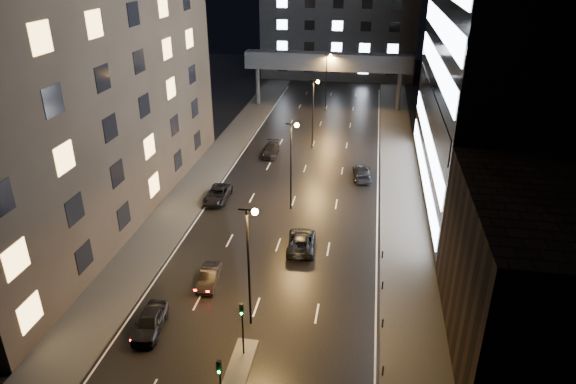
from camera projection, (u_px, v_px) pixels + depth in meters
name	position (u px, v px, depth m)	size (l,w,h in m)	color
ground	(305.00, 169.00, 68.86)	(160.00, 160.00, 0.00)	black
sidewalk_left	(204.00, 177.00, 66.20)	(5.00, 110.00, 0.15)	#383533
sidewalk_right	(401.00, 190.00, 62.53)	(5.00, 110.00, 0.15)	#383533
building_left	(54.00, 25.00, 49.36)	(15.00, 48.00, 40.00)	#2D2319
building_right_low	(531.00, 276.00, 35.69)	(10.00, 18.00, 12.00)	black
building_far	(340.00, 19.00, 115.29)	(34.00, 14.00, 25.00)	#333335
skybridge	(328.00, 62.00, 92.08)	(30.00, 3.00, 10.00)	#333335
median_island	(235.00, 380.00, 34.87)	(1.60, 8.00, 0.15)	#383533
traffic_signal_near	(242.00, 321.00, 35.81)	(0.28, 0.34, 4.40)	black
traffic_signal_far	(220.00, 380.00, 30.90)	(0.28, 0.34, 4.40)	black
bollard_row	(383.00, 346.00, 37.27)	(0.12, 25.12, 0.90)	black
streetlight_near	(250.00, 253.00, 37.51)	(1.45, 0.50, 10.15)	black
streetlight_mid_a	(292.00, 155.00, 55.36)	(1.45, 0.50, 10.15)	black
streetlight_mid_b	(314.00, 105.00, 73.21)	(1.45, 0.50, 10.15)	black
streetlight_far	(327.00, 75.00, 91.05)	(1.45, 0.50, 10.15)	black
car_away_a	(150.00, 322.00, 39.19)	(1.93, 4.80, 1.64)	black
car_away_b	(209.00, 277.00, 44.78)	(1.48, 4.26, 1.40)	black
car_away_c	(218.00, 194.00, 59.86)	(2.47, 5.36, 1.49)	black
car_away_d	(271.00, 150.00, 73.15)	(2.12, 5.22, 1.52)	black
car_toward_a	(301.00, 241.00, 50.11)	(2.62, 5.69, 1.58)	black
car_toward_b	(362.00, 173.00, 65.57)	(2.20, 5.42, 1.57)	black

